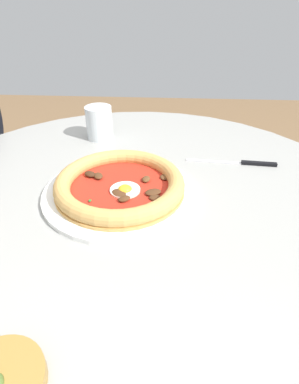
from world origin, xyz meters
The scene contains 5 objects.
ground_plane centered at (0.00, 0.00, -0.01)m, with size 6.00×6.00×0.02m, color brown.
dining_table centered at (0.00, 0.00, 0.58)m, with size 1.06×1.06×0.71m.
pizza_on_plate centered at (0.02, 0.03, 0.73)m, with size 0.33×0.33×0.04m.
water_glass centered at (0.30, 0.13, 0.75)m, with size 0.07×0.07×0.09m.
steak_knife centered at (0.17, -0.26, 0.71)m, with size 0.03×0.22×0.01m.
Camera 1 is at (-0.54, -0.06, 1.09)m, focal length 29.63 mm.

